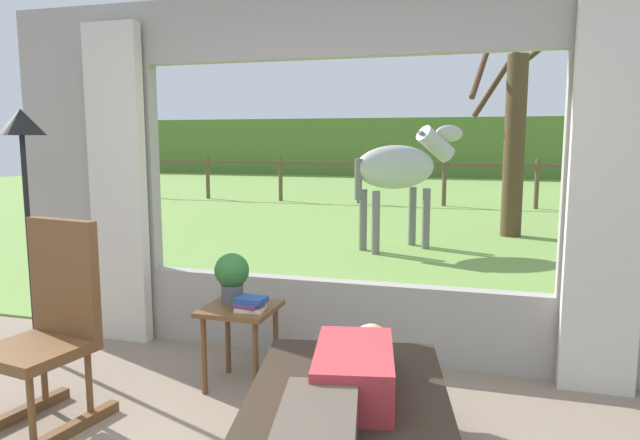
# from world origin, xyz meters

# --- Properties ---
(back_wall_with_window) EXTENTS (5.20, 0.12, 2.55)m
(back_wall_with_window) POSITION_xyz_m (0.00, 2.26, 1.25)
(back_wall_with_window) COLOR #9E998E
(back_wall_with_window) RESTS_ON ground_plane
(curtain_panel_left) EXTENTS (0.44, 0.10, 2.40)m
(curtain_panel_left) POSITION_xyz_m (-1.69, 2.12, 1.20)
(curtain_panel_left) COLOR beige
(curtain_panel_left) RESTS_ON ground_plane
(curtain_panel_right) EXTENTS (0.44, 0.10, 2.40)m
(curtain_panel_right) POSITION_xyz_m (1.69, 2.12, 1.20)
(curtain_panel_right) COLOR beige
(curtain_panel_right) RESTS_ON ground_plane
(outdoor_pasture_lawn) EXTENTS (36.00, 21.68, 0.02)m
(outdoor_pasture_lawn) POSITION_xyz_m (0.00, 13.16, 0.01)
(outdoor_pasture_lawn) COLOR #759E47
(outdoor_pasture_lawn) RESTS_ON ground_plane
(distant_hill_ridge) EXTENTS (36.00, 2.00, 2.40)m
(distant_hill_ridge) POSITION_xyz_m (0.00, 23.00, 1.20)
(distant_hill_ridge) COLOR #557831
(distant_hill_ridge) RESTS_ON ground_plane
(reclining_person) EXTENTS (0.45, 1.43, 0.22)m
(reclining_person) POSITION_xyz_m (0.47, 0.53, 0.52)
(reclining_person) COLOR #B23338
(reclining_person) RESTS_ON recliner_sofa
(rocking_chair) EXTENTS (0.57, 0.75, 1.12)m
(rocking_chair) POSITION_xyz_m (-1.25, 0.85, 0.55)
(rocking_chair) COLOR brown
(rocking_chair) RESTS_ON ground_plane
(side_table) EXTENTS (0.44, 0.44, 0.52)m
(side_table) POSITION_xyz_m (-0.45, 1.56, 0.43)
(side_table) COLOR brown
(side_table) RESTS_ON ground_plane
(potted_plant) EXTENTS (0.22, 0.22, 0.32)m
(potted_plant) POSITION_xyz_m (-0.53, 1.62, 0.70)
(potted_plant) COLOR #4C5156
(potted_plant) RESTS_ON side_table
(book_stack) EXTENTS (0.20, 0.17, 0.08)m
(book_stack) POSITION_xyz_m (-0.36, 1.51, 0.56)
(book_stack) COLOR beige
(book_stack) RESTS_ON side_table
(floor_lamp_left) EXTENTS (0.32, 0.32, 1.76)m
(floor_lamp_left) POSITION_xyz_m (-2.09, 1.63, 1.42)
(floor_lamp_left) COLOR black
(floor_lamp_left) RESTS_ON ground_plane
(horse) EXTENTS (1.54, 1.51, 1.73)m
(horse) POSITION_xyz_m (-0.18, 6.38, 1.16)
(horse) COLOR #B2B2AD
(horse) RESTS_ON outdoor_pasture_lawn
(pasture_tree) EXTENTS (1.49, 1.34, 3.28)m
(pasture_tree) POSITION_xyz_m (1.34, 8.01, 1.57)
(pasture_tree) COLOR #4C3823
(pasture_tree) RESTS_ON outdoor_pasture_lawn
(pasture_fence_line) EXTENTS (16.10, 0.10, 1.10)m
(pasture_fence_line) POSITION_xyz_m (0.00, 11.94, 0.74)
(pasture_fence_line) COLOR brown
(pasture_fence_line) RESTS_ON outdoor_pasture_lawn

